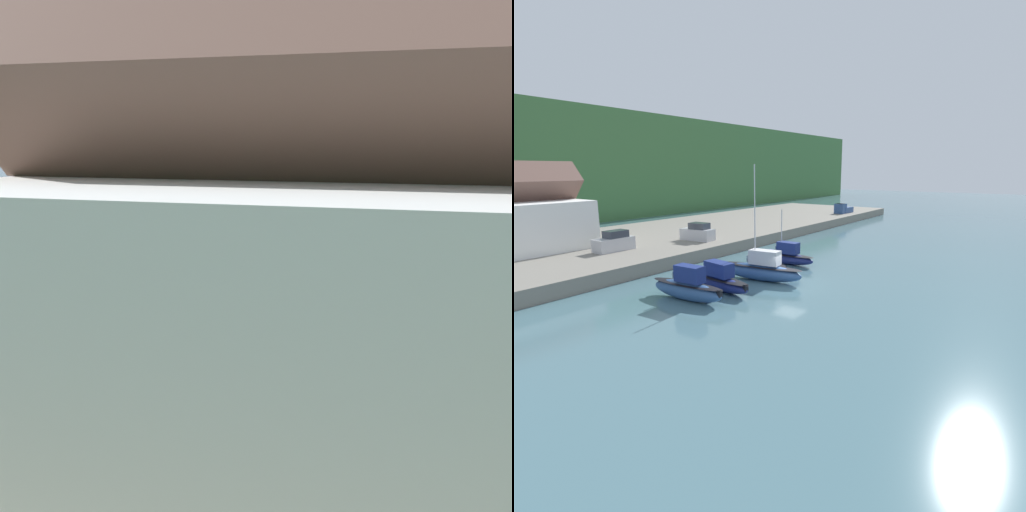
# 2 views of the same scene
# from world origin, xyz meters

# --- Properties ---
(ground_plane) EXTENTS (320.00, 320.00, 0.00)m
(ground_plane) POSITION_xyz_m (0.00, 0.00, 0.00)
(ground_plane) COLOR #476B75
(harbor_clubhouse) EXTENTS (19.76, 9.38, 9.45)m
(harbor_clubhouse) POSITION_xyz_m (-12.97, 27.77, 4.74)
(harbor_clubhouse) COLOR white
(harbor_clubhouse) RESTS_ON quay_promenade
(moored_boat_0) EXTENTS (1.89, 6.99, 2.79)m
(moored_boat_0) POSITION_xyz_m (-8.00, 4.27, 1.03)
(moored_boat_0) COLOR #33568E
(moored_boat_0) RESTS_ON ground_plane
(moored_boat_1) EXTENTS (2.68, 7.84, 2.45)m
(moored_boat_1) POSITION_xyz_m (-4.62, 4.29, 0.89)
(moored_boat_1) COLOR navy
(moored_boat_1) RESTS_ON ground_plane
(moored_boat_2) EXTENTS (2.78, 8.32, 10.40)m
(moored_boat_2) POSITION_xyz_m (-0.19, 2.88, 1.07)
(moored_boat_2) COLOR #33568E
(moored_boat_2) RESTS_ON ground_plane
(moored_boat_3) EXTENTS (2.51, 4.54, 2.28)m
(moored_boat_3) POSITION_xyz_m (2.33, 3.67, 0.82)
(moored_boat_3) COLOR white
(moored_boat_3) RESTS_ON ground_plane
(moored_boat_4) EXTENTS (1.79, 6.80, 5.82)m
(moored_boat_4) POSITION_xyz_m (6.58, 4.62, 0.87)
(moored_boat_4) COLOR navy
(moored_boat_4) RESTS_ON ground_plane
(parked_car_1) EXTENTS (4.23, 1.86, 2.16)m
(parked_car_1) POSITION_xyz_m (-3.73, 19.88, 2.31)
(parked_car_1) COLOR #B7B7BC
(parked_car_1) RESTS_ON quay_promenade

